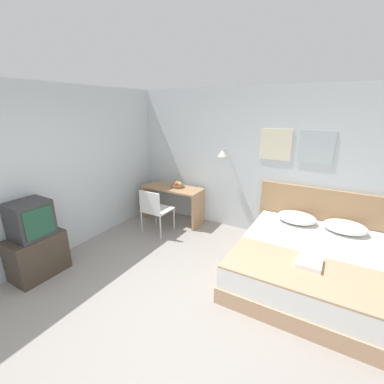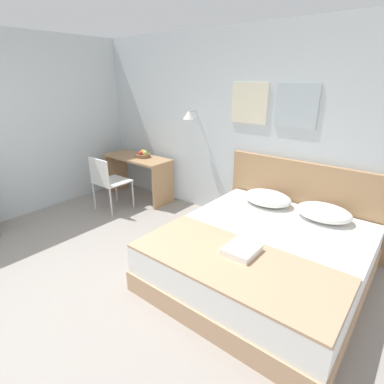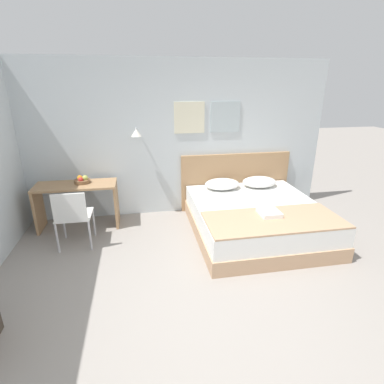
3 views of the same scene
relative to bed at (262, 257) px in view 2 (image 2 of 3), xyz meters
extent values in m
plane|color=gray|center=(-1.22, -1.70, -0.25)|extent=(24.00, 24.00, 0.00)
cube|color=silver|center=(-1.22, 1.13, 1.07)|extent=(5.62, 0.06, 2.65)
cube|color=beige|center=(-0.87, 1.09, 1.45)|extent=(0.52, 0.02, 0.52)
cube|color=#A8B7BC|center=(-0.24, 1.09, 1.45)|extent=(0.52, 0.02, 0.52)
cylinder|color=#B2B2B7|center=(-1.77, 1.02, 1.30)|extent=(0.02, 0.16, 0.02)
cone|color=white|center=(-1.77, 0.93, 1.25)|extent=(0.17, 0.17, 0.12)
cube|color=tan|center=(0.00, 0.00, -0.14)|extent=(1.92, 2.08, 0.22)
cube|color=white|center=(0.00, 0.00, 0.11)|extent=(1.88, 2.04, 0.29)
cube|color=#A87F56|center=(0.00, 1.07, 0.27)|extent=(2.04, 0.06, 1.05)
ellipsoid|color=white|center=(-0.34, 0.76, 0.34)|extent=(0.61, 0.45, 0.17)
ellipsoid|color=white|center=(0.34, 0.76, 0.34)|extent=(0.61, 0.45, 0.17)
cube|color=tan|center=(0.00, -0.60, 0.27)|extent=(1.86, 0.83, 0.02)
cube|color=white|center=(-0.01, -0.46, 0.31)|extent=(0.27, 0.31, 0.06)
cube|color=#A87F56|center=(-2.77, 0.75, 0.47)|extent=(1.26, 0.51, 0.03)
cube|color=#A87F56|center=(-3.38, 0.75, 0.10)|extent=(0.04, 0.47, 0.71)
cube|color=#A87F56|center=(-2.16, 0.75, 0.10)|extent=(0.04, 0.47, 0.71)
cube|color=white|center=(-2.72, 0.16, 0.21)|extent=(0.48, 0.48, 0.02)
cube|color=white|center=(-2.72, -0.07, 0.42)|extent=(0.44, 0.03, 0.40)
cylinder|color=#B7B7BC|center=(-2.94, 0.38, -0.02)|extent=(0.03, 0.03, 0.45)
cylinder|color=#B7B7BC|center=(-2.50, 0.38, -0.02)|extent=(0.03, 0.03, 0.45)
cylinder|color=#B7B7BC|center=(-2.94, -0.06, -0.02)|extent=(0.03, 0.03, 0.45)
cylinder|color=#B7B7BC|center=(-2.50, -0.06, -0.02)|extent=(0.03, 0.03, 0.45)
cylinder|color=brown|center=(-2.67, 0.80, 0.52)|extent=(0.25, 0.25, 0.05)
sphere|color=#B2C156|center=(-2.62, 0.80, 0.57)|extent=(0.09, 0.09, 0.09)
sphere|color=orange|center=(-2.71, 0.83, 0.57)|extent=(0.09, 0.09, 0.09)
sphere|color=red|center=(-2.68, 0.75, 0.56)|extent=(0.08, 0.08, 0.08)
camera|label=1|loc=(0.10, -3.41, 2.04)|focal=24.00mm
camera|label=2|loc=(1.11, -2.57, 1.77)|focal=28.00mm
camera|label=3|loc=(-1.74, -4.01, 2.02)|focal=28.00mm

